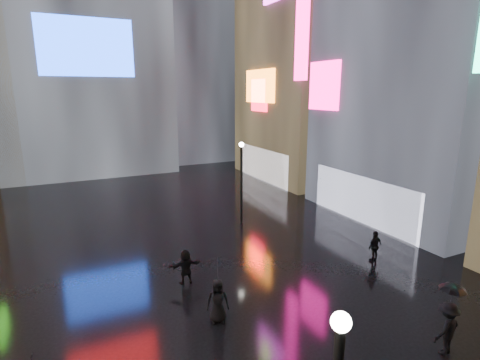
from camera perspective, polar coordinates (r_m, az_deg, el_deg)
ground at (r=22.63m, az=-8.93°, el=-8.10°), size 140.00×140.00×0.00m
building_right_far at (r=37.76m, az=10.79°, el=21.95°), size 10.28×12.00×28.00m
tower_flank_right at (r=49.36m, az=-8.50°, el=23.52°), size 12.00×12.00×34.00m
lamp_far at (r=23.30m, az=0.22°, el=0.29°), size 0.30×0.30×5.20m
pedestrian_2 at (r=14.39m, az=28.99°, el=-19.16°), size 1.22×0.79×1.78m
pedestrian_3 at (r=19.88m, az=19.87°, el=-9.45°), size 0.96×0.51×1.56m
pedestrian_4 at (r=14.28m, az=-3.42°, el=-17.90°), size 0.93×0.76×1.65m
pedestrian_5 at (r=16.88m, az=-8.27°, el=-12.97°), size 1.46×0.51×1.56m
umbrella_1 at (r=13.80m, az=29.59°, el=-14.79°), size 1.10×1.10×0.69m
umbrella_2 at (r=13.67m, az=-3.49°, el=-13.45°), size 1.13×1.14×0.83m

